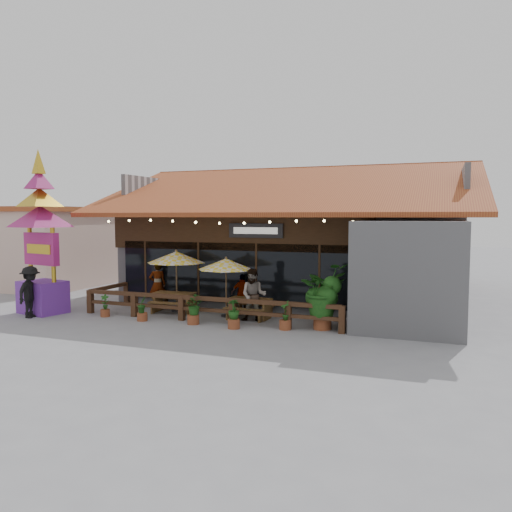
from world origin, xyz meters
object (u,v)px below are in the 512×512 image
at_px(pedestrian, 30,292).
at_px(tropical_plant, 323,291).
at_px(umbrella_left, 176,257).
at_px(thai_sign_tower, 40,221).
at_px(umbrella_right, 226,264).
at_px(picnic_table_left, 174,299).
at_px(picnic_table_right, 250,305).

bearing_deg(pedestrian, tropical_plant, -88.34).
bearing_deg(umbrella_left, thai_sign_tower, -156.65).
bearing_deg(tropical_plant, umbrella_right, 168.01).
bearing_deg(umbrella_left, umbrella_right, -5.65).
height_order(umbrella_right, thai_sign_tower, thai_sign_tower).
xyz_separation_m(thai_sign_tower, pedestrian, (0.24, -0.86, -2.62)).
height_order(umbrella_right, tropical_plant, umbrella_right).
bearing_deg(pedestrian, thai_sign_tower, 7.15).
height_order(picnic_table_left, thai_sign_tower, thai_sign_tower).
xyz_separation_m(umbrella_right, pedestrian, (-6.72, -2.69, -1.01)).
bearing_deg(umbrella_left, pedestrian, -147.17).
relative_size(umbrella_left, pedestrian, 1.51).
bearing_deg(tropical_plant, picnic_table_left, 171.43).
distance_m(picnic_table_left, picnic_table_right, 3.21).
height_order(umbrella_right, picnic_table_right, umbrella_right).
bearing_deg(umbrella_right, umbrella_left, 174.35).
relative_size(picnic_table_right, tropical_plant, 0.73).
distance_m(umbrella_left, picnic_table_right, 3.57).
bearing_deg(picnic_table_right, pedestrian, -160.76).
height_order(picnic_table_right, tropical_plant, tropical_plant).
xyz_separation_m(picnic_table_left, picnic_table_right, (3.21, -0.11, -0.02)).
relative_size(umbrella_right, picnic_table_right, 1.57).
height_order(picnic_table_left, pedestrian, pedestrian).
distance_m(picnic_table_left, thai_sign_tower, 5.93).
relative_size(umbrella_right, pedestrian, 1.33).
xyz_separation_m(picnic_table_left, tropical_plant, (6.12, -0.92, 0.75)).
xyz_separation_m(umbrella_left, umbrella_right, (2.22, -0.22, -0.18)).
distance_m(umbrella_right, picnic_table_right, 1.74).
xyz_separation_m(picnic_table_left, pedestrian, (-4.46, -2.79, 0.44)).
height_order(umbrella_left, thai_sign_tower, thai_sign_tower).
relative_size(picnic_table_left, pedestrian, 0.88).
bearing_deg(thai_sign_tower, pedestrian, -74.50).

